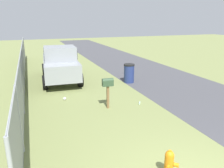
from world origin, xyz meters
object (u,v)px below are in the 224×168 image
object	(u,v)px
mailbox	(108,85)
pickup_truck	(60,63)
fire_hydrant	(169,164)
trash_bin	(129,73)

from	to	relation	value
mailbox	pickup_truck	xyz separation A→B (m)	(4.92, 1.21, 0.09)
fire_hydrant	mailbox	distance (m)	4.41
mailbox	trash_bin	size ratio (longest dim) A/B	1.18
fire_hydrant	trash_bin	world-z (taller)	trash_bin
mailbox	trash_bin	distance (m)	4.04
fire_hydrant	mailbox	size ratio (longest dim) A/B	0.53
fire_hydrant	pickup_truck	xyz separation A→B (m)	(9.28, 1.15, 0.78)
pickup_truck	trash_bin	world-z (taller)	pickup_truck
pickup_truck	trash_bin	xyz separation A→B (m)	(-1.74, -3.65, -0.55)
pickup_truck	trash_bin	bearing A→B (deg)	68.18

